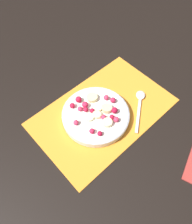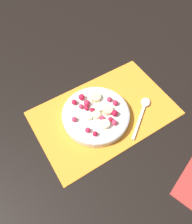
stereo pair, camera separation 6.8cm
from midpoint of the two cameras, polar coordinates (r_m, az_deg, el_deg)
ground_plane at (r=0.73m, az=-0.80°, el=-0.24°), size 3.00×3.00×0.00m
placemat at (r=0.73m, az=-0.80°, el=-0.11°), size 0.46×0.29×0.01m
fruit_bowl at (r=0.70m, az=-2.78°, el=-0.89°), size 0.22×0.22×0.05m
spoon at (r=0.75m, az=8.85°, el=2.53°), size 0.15×0.11×0.01m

